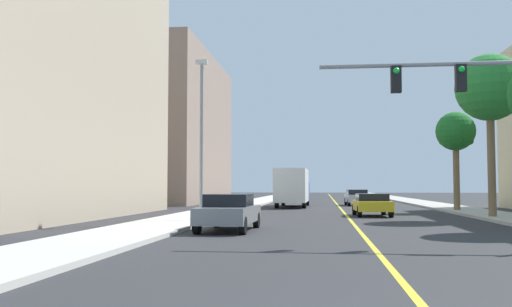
{
  "coord_description": "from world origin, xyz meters",
  "views": [
    {
      "loc": [
        -1.43,
        -5.24,
        1.72
      ],
      "look_at": [
        -4.32,
        19.48,
        3.16
      ],
      "focal_mm": 39.34,
      "sensor_mm": 36.0,
      "label": 1
    }
  ],
  "objects_px": {
    "street_lamp": "(201,130)",
    "car_yellow": "(372,204)",
    "traffic_signal_mast": "(510,100)",
    "car_silver": "(357,197)",
    "car_gray": "(229,212)",
    "palm_far": "(456,133)",
    "delivery_truck": "(293,187)",
    "palm_mid": "(490,89)"
  },
  "relations": [
    {
      "from": "street_lamp",
      "to": "delivery_truck",
      "type": "bearing_deg",
      "value": 80.45
    },
    {
      "from": "street_lamp",
      "to": "palm_far",
      "type": "distance_m",
      "value": 18.78
    },
    {
      "from": "palm_far",
      "to": "palm_mid",
      "type": "bearing_deg",
      "value": -89.86
    },
    {
      "from": "street_lamp",
      "to": "car_gray",
      "type": "bearing_deg",
      "value": -65.34
    },
    {
      "from": "street_lamp",
      "to": "car_gray",
      "type": "height_order",
      "value": "street_lamp"
    },
    {
      "from": "palm_far",
      "to": "car_silver",
      "type": "relative_size",
      "value": 1.45
    },
    {
      "from": "traffic_signal_mast",
      "to": "car_yellow",
      "type": "xyz_separation_m",
      "value": [
        -2.9,
        14.73,
        -3.67
      ]
    },
    {
      "from": "palm_mid",
      "to": "car_silver",
      "type": "bearing_deg",
      "value": 106.46
    },
    {
      "from": "street_lamp",
      "to": "delivery_truck",
      "type": "height_order",
      "value": "street_lamp"
    },
    {
      "from": "traffic_signal_mast",
      "to": "delivery_truck",
      "type": "xyz_separation_m",
      "value": [
        -8.06,
        27.62,
        -2.73
      ]
    },
    {
      "from": "delivery_truck",
      "to": "palm_mid",
      "type": "bearing_deg",
      "value": -52.73
    },
    {
      "from": "palm_mid",
      "to": "car_gray",
      "type": "xyz_separation_m",
      "value": [
        -12.34,
        -8.98,
        -6.06
      ]
    },
    {
      "from": "palm_far",
      "to": "car_yellow",
      "type": "height_order",
      "value": "palm_far"
    },
    {
      "from": "car_yellow",
      "to": "delivery_truck",
      "type": "height_order",
      "value": "delivery_truck"
    },
    {
      "from": "delivery_truck",
      "to": "car_silver",
      "type": "bearing_deg",
      "value": 39.64
    },
    {
      "from": "traffic_signal_mast",
      "to": "car_yellow",
      "type": "relative_size",
      "value": 2.14
    },
    {
      "from": "street_lamp",
      "to": "car_silver",
      "type": "relative_size",
      "value": 1.7
    },
    {
      "from": "car_yellow",
      "to": "palm_mid",
      "type": "bearing_deg",
      "value": -22.51
    },
    {
      "from": "street_lamp",
      "to": "car_yellow",
      "type": "distance_m",
      "value": 11.36
    },
    {
      "from": "traffic_signal_mast",
      "to": "car_silver",
      "type": "height_order",
      "value": "traffic_signal_mast"
    },
    {
      "from": "car_silver",
      "to": "car_gray",
      "type": "bearing_deg",
      "value": -105.44
    },
    {
      "from": "car_gray",
      "to": "delivery_truck",
      "type": "relative_size",
      "value": 0.51
    },
    {
      "from": "car_gray",
      "to": "car_silver",
      "type": "bearing_deg",
      "value": -101.36
    },
    {
      "from": "traffic_signal_mast",
      "to": "street_lamp",
      "type": "xyz_separation_m",
      "value": [
        -11.35,
        8.07,
        -0.01
      ]
    },
    {
      "from": "car_silver",
      "to": "car_gray",
      "type": "xyz_separation_m",
      "value": [
        -6.6,
        -28.39,
        -0.02
      ]
    },
    {
      "from": "car_gray",
      "to": "delivery_truck",
      "type": "xyz_separation_m",
      "value": [
        1.22,
        24.07,
        0.9
      ]
    },
    {
      "from": "traffic_signal_mast",
      "to": "delivery_truck",
      "type": "height_order",
      "value": "traffic_signal_mast"
    },
    {
      "from": "delivery_truck",
      "to": "palm_far",
      "type": "bearing_deg",
      "value": -33.19
    },
    {
      "from": "car_yellow",
      "to": "palm_far",
      "type": "bearing_deg",
      "value": 39.95
    },
    {
      "from": "street_lamp",
      "to": "traffic_signal_mast",
      "type": "bearing_deg",
      "value": -35.41
    },
    {
      "from": "traffic_signal_mast",
      "to": "car_gray",
      "type": "height_order",
      "value": "traffic_signal_mast"
    },
    {
      "from": "traffic_signal_mast",
      "to": "palm_far",
      "type": "distance_m",
      "value": 20.36
    },
    {
      "from": "street_lamp",
      "to": "palm_far",
      "type": "relative_size",
      "value": 1.17
    },
    {
      "from": "street_lamp",
      "to": "delivery_truck",
      "type": "relative_size",
      "value": 0.85
    },
    {
      "from": "palm_mid",
      "to": "car_gray",
      "type": "bearing_deg",
      "value": -143.96
    },
    {
      "from": "palm_mid",
      "to": "car_silver",
      "type": "height_order",
      "value": "palm_mid"
    },
    {
      "from": "car_yellow",
      "to": "car_gray",
      "type": "distance_m",
      "value": 12.86
    },
    {
      "from": "traffic_signal_mast",
      "to": "delivery_truck",
      "type": "bearing_deg",
      "value": 106.28
    },
    {
      "from": "palm_far",
      "to": "car_yellow",
      "type": "relative_size",
      "value": 1.62
    },
    {
      "from": "delivery_truck",
      "to": "street_lamp",
      "type": "bearing_deg",
      "value": -98.67
    },
    {
      "from": "car_gray",
      "to": "street_lamp",
      "type": "bearing_deg",
      "value": -63.61
    },
    {
      "from": "car_gray",
      "to": "car_yellow",
      "type": "bearing_deg",
      "value": -118.02
    }
  ]
}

